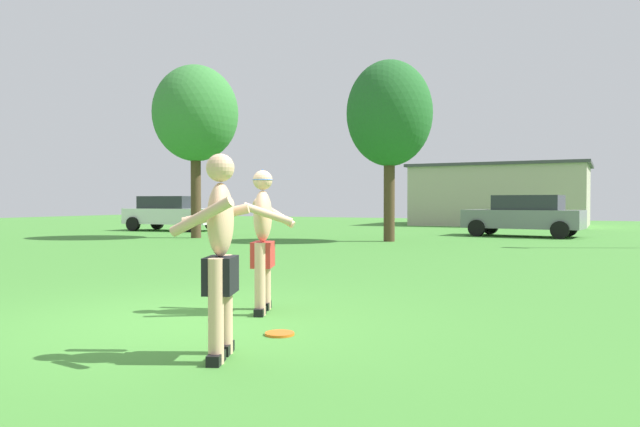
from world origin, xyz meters
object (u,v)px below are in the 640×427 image
(player_in_black, at_px, (220,250))
(frisbee, at_px, (280,334))
(car_white_near_post, at_px, (172,213))
(tree_left_field, at_px, (196,114))
(tree_right_field, at_px, (389,114))
(car_gray_mid_lot, at_px, (524,215))
(player_with_cap, at_px, (263,233))

(player_in_black, bearing_deg, frisbee, 89.22)
(frisbee, bearing_deg, car_white_near_post, 132.96)
(frisbee, distance_m, tree_left_field, 17.00)
(tree_right_field, bearing_deg, car_gray_mid_lot, 53.07)
(player_in_black, xyz_separation_m, tree_right_field, (-3.68, 14.70, 3.32))
(car_white_near_post, distance_m, tree_left_field, 6.87)
(car_white_near_post, xyz_separation_m, tree_right_field, (11.38, -2.49, 3.43))
(player_with_cap, height_order, tree_left_field, tree_left_field)
(player_in_black, bearing_deg, car_gray_mid_lot, 89.92)
(player_with_cap, bearing_deg, tree_right_field, 102.83)
(tree_right_field, bearing_deg, player_in_black, -75.95)
(frisbee, distance_m, car_gray_mid_lot, 18.65)
(car_white_near_post, bearing_deg, player_in_black, -48.77)
(player_in_black, bearing_deg, player_with_cap, 111.54)
(player_in_black, distance_m, tree_right_field, 15.51)
(player_with_cap, xyz_separation_m, car_gray_mid_lot, (0.81, 17.66, -0.13))
(car_white_near_post, relative_size, tree_right_field, 0.74)
(frisbee, bearing_deg, tree_right_field, 105.07)
(car_gray_mid_lot, bearing_deg, player_in_black, -90.08)
(frisbee, height_order, car_white_near_post, car_white_near_post)
(player_in_black, height_order, tree_right_field, tree_right_field)
(player_with_cap, distance_m, frisbee, 1.57)
(frisbee, bearing_deg, player_in_black, -90.78)
(player_with_cap, bearing_deg, player_in_black, -68.46)
(player_with_cap, relative_size, car_white_near_post, 0.39)
(tree_right_field, bearing_deg, frisbee, -74.93)
(car_gray_mid_lot, bearing_deg, tree_left_field, -149.81)
(player_in_black, bearing_deg, tree_right_field, 104.05)
(player_with_cap, relative_size, player_in_black, 0.99)
(frisbee, relative_size, car_gray_mid_lot, 0.07)
(player_in_black, distance_m, car_gray_mid_lot, 19.63)
(car_gray_mid_lot, bearing_deg, player_with_cap, -92.61)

